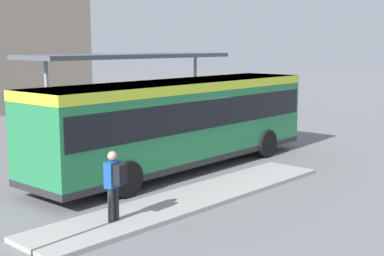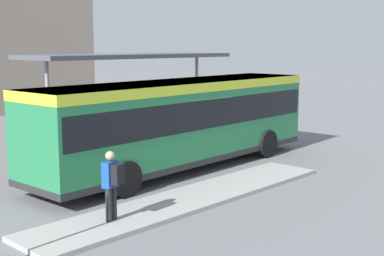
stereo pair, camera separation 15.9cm
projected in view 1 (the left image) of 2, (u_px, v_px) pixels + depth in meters
The scene contains 10 objects.
ground_plane at pixel (181, 169), 18.44m from camera, with size 120.00×120.00×0.00m, color slate.
curb_island at pixel (193, 198), 14.69m from camera, with size 10.17×1.80×0.12m.
city_bus at pixel (181, 118), 18.17m from camera, with size 11.63×2.88×3.03m.
pedestrian_waiting at pixel (114, 181), 12.48m from camera, with size 0.45×0.49×1.68m.
bicycle_red at pixel (246, 124), 26.62m from camera, with size 0.48×1.55×0.68m.
bicycle_black at pixel (229, 123), 26.81m from camera, with size 0.48×1.64×0.71m.
bicycle_orange at pixel (222, 121), 27.49m from camera, with size 0.48×1.71×0.74m.
bicycle_white at pixel (207, 121), 27.76m from camera, with size 0.48×1.54×0.67m.
station_shelter at pixel (130, 57), 23.65m from camera, with size 10.11×3.00×3.84m.
potted_planter_near_shelter at pixel (168, 131), 21.89m from camera, with size 0.96×0.96×1.42m.
Camera 1 is at (-13.01, -12.45, 4.25)m, focal length 50.00 mm.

